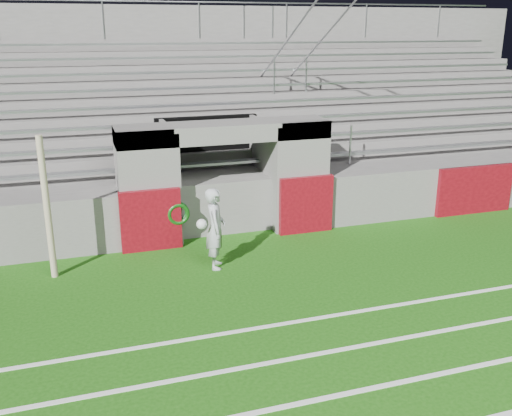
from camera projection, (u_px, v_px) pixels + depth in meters
name	position (u px, v px, depth m)	size (l,w,h in m)	color
ground	(276.00, 296.00, 10.28)	(90.00, 90.00, 0.00)	#194E0D
field_post	(47.00, 208.00, 10.66)	(0.13, 0.13, 2.78)	#C5B492
stadium_structure	(186.00, 137.00, 17.05)	(26.00, 8.48, 5.42)	slate
goalkeeper_with_ball	(215.00, 228.00, 11.27)	(0.66, 0.67, 1.65)	#B3B9BE
hose_coil	(178.00, 213.00, 12.33)	(0.50, 0.14, 0.51)	#0D4118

